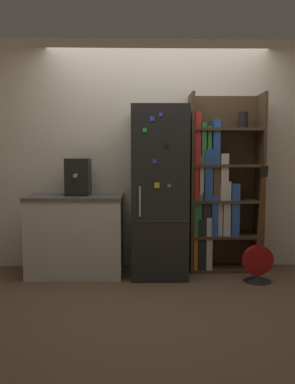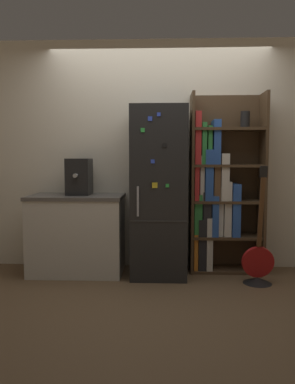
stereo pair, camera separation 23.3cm
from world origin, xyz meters
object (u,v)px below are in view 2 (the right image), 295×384
espresso_machine (79,177)px  guitar (258,267)px  bookshelf (217,192)px  refrigerator (159,192)px

espresso_machine → guitar: size_ratio=0.33×
bookshelf → guitar: (0.35, -0.45, -0.72)m
refrigerator → espresso_machine: bearing=176.4°
espresso_machine → guitar: bearing=-10.2°
refrigerator → guitar: (1.00, -0.28, -0.73)m
refrigerator → espresso_machine: (-0.87, 0.05, 0.16)m
bookshelf → espresso_machine: 1.54m
guitar → refrigerator: bearing=164.2°
refrigerator → espresso_machine: refrigerator is taller
bookshelf → espresso_machine: bookshelf is taller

